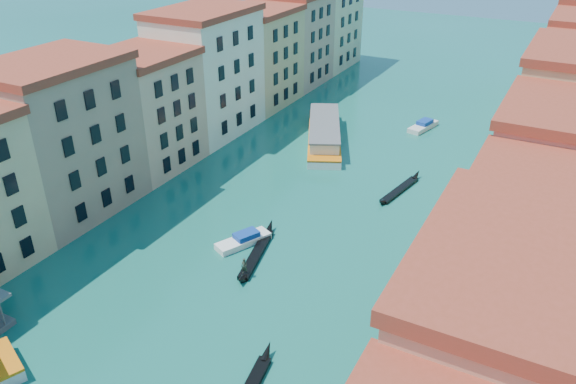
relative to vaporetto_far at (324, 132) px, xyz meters
name	(u,v)px	position (x,y,z in m)	size (l,w,h in m)	color
left_bank_palazzos	(185,87)	(-19.81, -11.29, 8.17)	(12.80, 128.40, 21.00)	#CEB593
right_bank_palazzos	(562,152)	(36.19, -10.97, 8.21)	(12.80, 128.40, 21.00)	#963D2E
quay	(482,204)	(28.19, -10.97, -1.04)	(4.00, 140.00, 1.00)	gray
mooring_poles_right	(364,371)	(25.29, -47.17, -0.24)	(1.44, 54.24, 3.20)	brown
vaporetto_far	(324,132)	(0.00, 0.00, 0.00)	(14.35, 23.05, 3.42)	white
gondola_fore	(256,253)	(7.44, -34.98, -1.09)	(3.95, 13.09, 2.64)	black
gondola_far	(400,188)	(17.15, -11.53, -1.18)	(3.12, 12.18, 1.73)	black
motorboat_mid	(244,240)	(4.80, -33.46, -0.99)	(4.87, 7.07, 1.41)	white
motorboat_far	(423,126)	(13.34, 13.48, -0.96)	(3.92, 7.51, 1.49)	silver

